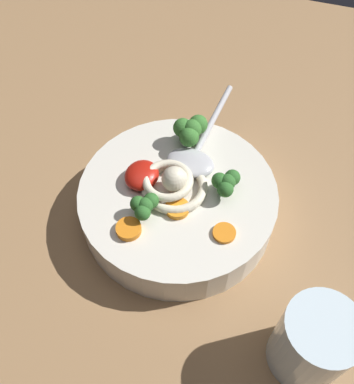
{
  "coord_description": "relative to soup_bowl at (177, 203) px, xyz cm",
  "views": [
    {
      "loc": [
        28.19,
        10.61,
        49.75
      ],
      "look_at": [
        0.31,
        1.24,
        9.04
      ],
      "focal_mm": 39.65,
      "sensor_mm": 36.0,
      "label": 1
    }
  ],
  "objects": [
    {
      "name": "broccoli_floret_left",
      "position": [
        4.14,
        -2.43,
        4.14
      ],
      "size": [
        3.54,
        3.05,
        2.8
      ],
      "color": "#7A9E60",
      "rests_on": "soup_bowl"
    },
    {
      "name": "chili_sauce_dollop",
      "position": [
        -0.23,
        -4.53,
        3.4
      ],
      "size": [
        4.51,
        4.06,
        2.03
      ],
      "primitive_type": "ellipsoid",
      "color": "#B2190F",
      "rests_on": "soup_bowl"
    },
    {
      "name": "noodle_pile",
      "position": [
        -0.37,
        -0.5,
        3.47
      ],
      "size": [
        8.64,
        8.47,
        3.47
      ],
      "color": "beige",
      "rests_on": "soup_bowl"
    },
    {
      "name": "drinking_glass",
      "position": [
        12.5,
        17.75,
        2.2
      ],
      "size": [
        7.19,
        7.19,
        9.5
      ],
      "primitive_type": "cylinder",
      "color": "silver",
      "rests_on": "table_slab"
    },
    {
      "name": "soup_bowl",
      "position": [
        0.0,
        0.0,
        0.0
      ],
      "size": [
        23.91,
        23.91,
        4.94
      ],
      "color": "silver",
      "rests_on": "table_slab"
    },
    {
      "name": "broccoli_floret_beside_chili",
      "position": [
        -1.82,
        5.37,
        4.23
      ],
      "size": [
        3.72,
        3.2,
        2.94
      ],
      "color": "#7A9E60",
      "rests_on": "soup_bowl"
    },
    {
      "name": "table_slab",
      "position": [
        -0.31,
        -1.24,
        -4.6
      ],
      "size": [
        111.59,
        111.59,
        4.11
      ],
      "primitive_type": "cube",
      "color": "#936D47",
      "rests_on": "ground"
    },
    {
      "name": "carrot_slice_near_spoon",
      "position": [
        6.74,
        -3.37,
        2.77
      ],
      "size": [
        2.86,
        2.86,
        0.76
      ],
      "primitive_type": "cylinder",
      "color": "orange",
      "rests_on": "soup_bowl"
    },
    {
      "name": "broccoli_floret_beside_noodles",
      "position": [
        -7.99,
        -0.9,
        4.77
      ],
      "size": [
        4.8,
        4.13,
        3.8
      ],
      "color": "#7A9E60",
      "rests_on": "soup_bowl"
    },
    {
      "name": "carrot_slice_right",
      "position": [
        2.41,
        0.84,
        2.73
      ],
      "size": [
        2.81,
        2.81,
        0.69
      ],
      "primitive_type": "cylinder",
      "color": "orange",
      "rests_on": "soup_bowl"
    },
    {
      "name": "carrot_slice_far",
      "position": [
        3.77,
        6.77,
        2.61
      ],
      "size": [
        2.6,
        2.6,
        0.44
      ],
      "primitive_type": "cylinder",
      "color": "orange",
      "rests_on": "soup_bowl"
    },
    {
      "name": "soup_spoon",
      "position": [
        -5.56,
        0.43,
        3.19
      ],
      "size": [
        17.41,
        6.32,
        1.6
      ],
      "rotation": [
        0.0,
        0.0,
        3.06
      ],
      "color": "#B7B7BC",
      "rests_on": "soup_bowl"
    }
  ]
}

